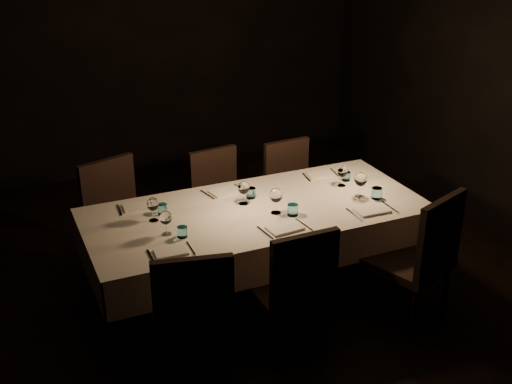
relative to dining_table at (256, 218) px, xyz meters
name	(u,v)px	position (x,y,z in m)	size (l,w,h in m)	color
room	(256,113)	(0.00, 0.00, 0.81)	(5.01, 6.01, 3.01)	black
dining_table	(256,218)	(0.00, 0.00, 0.00)	(2.52, 1.12, 0.76)	black
chair_near_left	(192,313)	(-0.77, -0.78, -0.14)	(0.57, 0.57, 1.00)	black
place_setting_near_left	(171,231)	(-0.72, -0.22, 0.14)	(0.31, 0.40, 0.17)	white
chair_near_center	(295,287)	(-0.05, -0.75, -0.15)	(0.47, 0.47, 0.98)	black
place_setting_near_center	(282,209)	(0.11, -0.22, 0.15)	(0.36, 0.42, 0.20)	white
chair_near_right	(420,255)	(0.92, -0.78, -0.12)	(0.65, 0.65, 1.05)	black
place_setting_near_right	(368,192)	(0.83, -0.22, 0.15)	(0.36, 0.42, 0.20)	white
chair_far_left	(118,216)	(-0.88, 0.75, -0.14)	(0.60, 0.60, 0.99)	black
place_setting_far_left	(150,206)	(-0.74, 0.22, 0.14)	(0.33, 0.40, 0.18)	white
chair_far_center	(219,197)	(0.02, 0.83, -0.18)	(0.49, 0.49, 0.92)	black
place_setting_far_center	(239,190)	(-0.04, 0.22, 0.15)	(0.36, 0.41, 0.19)	white
chair_far_right	(292,187)	(0.69, 0.77, -0.18)	(0.47, 0.47, 0.92)	black
place_setting_far_right	(336,174)	(0.81, 0.22, 0.14)	(0.32, 0.40, 0.17)	white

